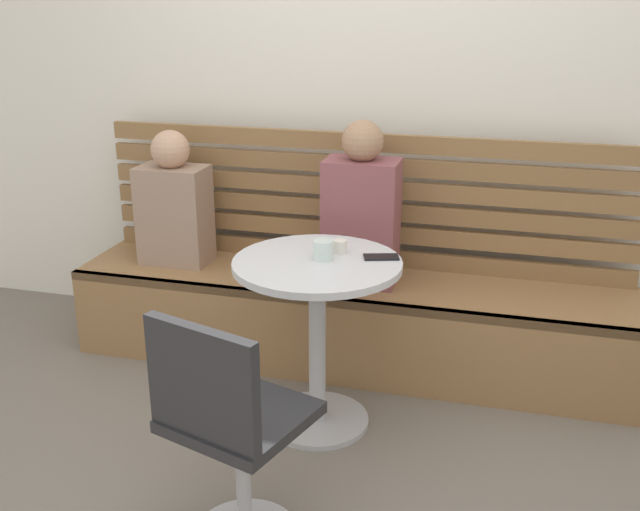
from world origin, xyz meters
The scene contains 10 objects.
back_wall centered at (0.00, 1.64, 1.45)m, with size 5.20×0.10×2.90m, color white.
booth_bench centered at (0.00, 1.20, 0.22)m, with size 2.70×0.52×0.44m.
booth_backrest centered at (0.00, 1.44, 0.78)m, with size 2.65×0.04×0.67m.
cafe_table centered at (0.00, 0.63, 0.52)m, with size 0.68×0.68×0.74m.
white_chair centered at (-0.07, -0.19, 0.46)m, with size 0.50×0.50×0.85m.
person_adult centered at (0.06, 1.19, 0.79)m, with size 0.34×0.22×0.77m.
person_child_left centered at (-0.91, 1.22, 0.74)m, with size 0.34×0.22×0.68m.
cup_espresso_small centered at (0.07, 0.74, 0.77)m, with size 0.06×0.06×0.06m, color silver.
cup_glass_short centered at (0.02, 0.65, 0.78)m, with size 0.08×0.08×0.08m, color silver.
phone_on_table centered at (0.24, 0.72, 0.74)m, with size 0.07×0.14×0.01m, color black.
Camera 1 is at (0.73, -2.04, 1.75)m, focal length 41.61 mm.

